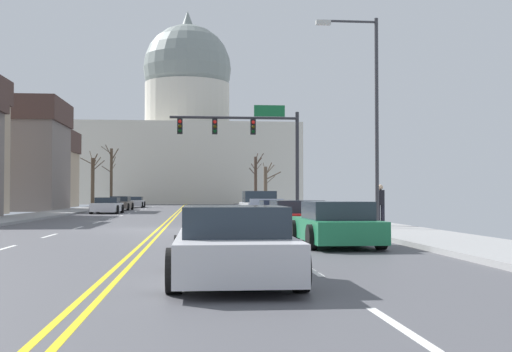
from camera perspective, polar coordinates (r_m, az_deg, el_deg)
The scene contains 19 objects.
ground at distance 25.54m, azimuth -8.50°, elevation -4.70°, with size 20.00×180.00×0.20m.
signal_gantry at distance 39.31m, azimuth -0.41°, elevation 3.61°, with size 7.91×0.41×6.74m.
street_lamp_right at distance 24.79m, azimuth 9.95°, elevation 6.42°, with size 2.40×0.24×7.95m.
capitol_building at distance 104.48m, azimuth -6.12°, elevation 3.28°, with size 34.21×22.11×31.29m.
pickup_truck_near_00 at distance 35.80m, azimuth 0.40°, elevation -2.74°, with size 2.27×5.31×1.59m.
sedan_near_01 at distance 30.06m, azimuth 1.94°, elevation -3.26°, with size 2.02×4.21×1.13m.
sedan_near_02 at distance 23.42m, azimuth 3.46°, elevation -3.68°, with size 2.13×4.67×1.18m.
sedan_near_03 at distance 17.55m, azimuth 7.04°, elevation -4.30°, with size 1.99×4.42×1.20m.
sedan_near_04 at distance 10.41m, azimuth -2.05°, elevation -6.19°, with size 2.03×4.54×1.20m.
sedan_oncoming_00 at distance 48.71m, azimuth -13.05°, elevation -2.60°, with size 2.12×4.25×1.18m.
sedan_oncoming_01 at distance 59.23m, azimuth -11.94°, elevation -2.41°, with size 2.10×4.44×1.24m.
sedan_oncoming_02 at distance 70.37m, azimuth -10.71°, elevation -2.31°, with size 2.05×4.56×1.17m.
flank_building_01 at distance 59.63m, azimuth -21.68°, elevation 1.78°, with size 10.70×8.16×9.57m.
flank_building_03 at distance 76.47m, azimuth -19.43°, elevation 0.64°, with size 10.08×7.29×8.56m.
bare_tree_00 at distance 65.39m, azimuth 0.90°, elevation -0.77°, with size 1.85×2.74×4.55m.
bare_tree_01 at distance 73.38m, azimuth -12.71°, elevation 0.07°, with size 2.05×1.96×6.80m.
bare_tree_02 at distance 80.31m, azimuth -0.03°, elevation -0.27°, with size 1.87×2.47×6.48m.
bare_tree_03 at distance 66.66m, azimuth -14.27°, elevation -0.38°, with size 2.58×2.18×5.71m.
pedestrian_00 at distance 26.31m, azimuth 10.97°, elevation -2.35°, with size 0.35×0.34×1.65m.
Camera 1 is at (1.38, -25.47, 1.38)m, focal length 45.11 mm.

